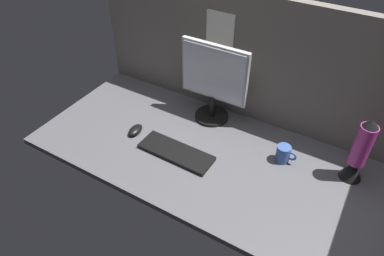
{
  "coord_description": "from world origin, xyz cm",
  "views": [
    {
      "loc": [
        51.89,
        -111.71,
        119.5
      ],
      "look_at": [
        -6.66,
        0.0,
        14.0
      ],
      "focal_mm": 33.27,
      "sensor_mm": 36.0,
      "label": 1
    }
  ],
  "objects_px": {
    "mug_ceramic_blue": "(283,154)",
    "keyboard": "(176,152)",
    "lava_lamp": "(359,155)",
    "mouse": "(135,130)",
    "monitor": "(214,81)"
  },
  "relations": [
    {
      "from": "keyboard",
      "to": "mug_ceramic_blue",
      "type": "bearing_deg",
      "value": 26.53
    },
    {
      "from": "mouse",
      "to": "keyboard",
      "type": "bearing_deg",
      "value": -9.32
    },
    {
      "from": "monitor",
      "to": "lava_lamp",
      "type": "xyz_separation_m",
      "value": [
        0.74,
        -0.07,
        -0.09
      ]
    },
    {
      "from": "monitor",
      "to": "lava_lamp",
      "type": "height_order",
      "value": "monitor"
    },
    {
      "from": "mug_ceramic_blue",
      "to": "lava_lamp",
      "type": "height_order",
      "value": "lava_lamp"
    },
    {
      "from": "lava_lamp",
      "to": "monitor",
      "type": "bearing_deg",
      "value": 174.56
    },
    {
      "from": "mug_ceramic_blue",
      "to": "lava_lamp",
      "type": "distance_m",
      "value": 0.32
    },
    {
      "from": "mug_ceramic_blue",
      "to": "lava_lamp",
      "type": "bearing_deg",
      "value": 10.99
    },
    {
      "from": "mouse",
      "to": "mug_ceramic_blue",
      "type": "bearing_deg",
      "value": 11.19
    },
    {
      "from": "keyboard",
      "to": "lava_lamp",
      "type": "bearing_deg",
      "value": 21.08
    },
    {
      "from": "monitor",
      "to": "mouse",
      "type": "relative_size",
      "value": 4.44
    },
    {
      "from": "lava_lamp",
      "to": "keyboard",
      "type": "bearing_deg",
      "value": -159.9
    },
    {
      "from": "keyboard",
      "to": "lava_lamp",
      "type": "xyz_separation_m",
      "value": [
        0.75,
        0.28,
        0.13
      ]
    },
    {
      "from": "monitor",
      "to": "keyboard",
      "type": "relative_size",
      "value": 1.15
    },
    {
      "from": "mug_ceramic_blue",
      "to": "keyboard",
      "type": "bearing_deg",
      "value": -154.46
    }
  ]
}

